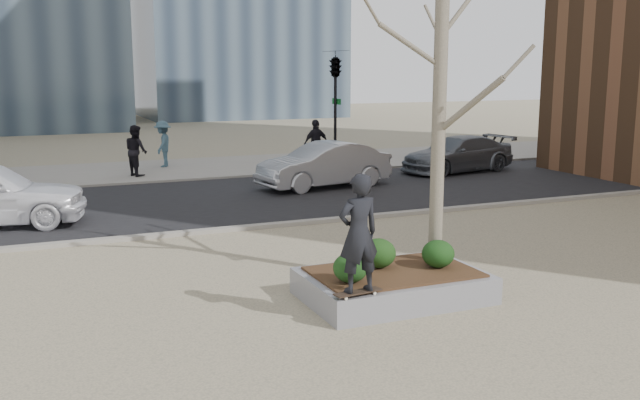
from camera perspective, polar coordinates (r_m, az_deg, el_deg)
name	(u,v)px	position (r m, az deg, el deg)	size (l,w,h in m)	color
ground	(340,306)	(11.88, 1.58, -8.47)	(120.00, 120.00, 0.00)	tan
street	(197,202)	(21.10, -9.81, -0.14)	(60.00, 8.00, 0.02)	black
far_sidewalk	(154,170)	(27.87, -13.16, 2.33)	(60.00, 6.00, 0.02)	gray
planter	(393,286)	(12.24, 5.87, -6.83)	(3.00, 2.00, 0.45)	gray
planter_mulch	(393,272)	(12.17, 5.90, -5.73)	(2.70, 1.70, 0.04)	#382314
sycamore_tree	(440,72)	(12.45, 9.60, 10.04)	(2.80, 2.80, 6.60)	gray
shrub_left	(350,268)	(11.42, 2.45, -5.44)	(0.56, 0.56, 0.48)	#133D15
shrub_middle	(379,253)	(12.27, 4.70, -4.26)	(0.60, 0.60, 0.51)	black
shrub_right	(438,254)	(12.41, 9.43, -4.26)	(0.56, 0.56, 0.48)	#153C13
skateboard	(358,294)	(10.93, 3.05, -7.50)	(0.78, 0.20, 0.07)	black
skateboarder	(359,233)	(10.68, 3.10, -2.67)	(0.66, 0.43, 1.81)	black
car_silver	(324,165)	(23.15, 0.32, 2.81)	(1.54, 4.42, 1.45)	#A8AAB1
car_third	(457,154)	(27.16, 10.94, 3.63)	(1.85, 4.56, 1.32)	#555961
pedestrian_a	(136,150)	(26.43, -14.50, 3.86)	(0.89, 0.69, 1.83)	black
pedestrian_b	(163,144)	(28.60, -12.45, 4.40)	(1.16, 0.67, 1.80)	#3A5869
pedestrian_c	(316,144)	(27.55, -0.31, 4.51)	(1.10, 0.46, 1.88)	black
traffic_light_far	(335,111)	(27.26, 1.23, 7.15)	(0.60, 2.48, 4.50)	black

